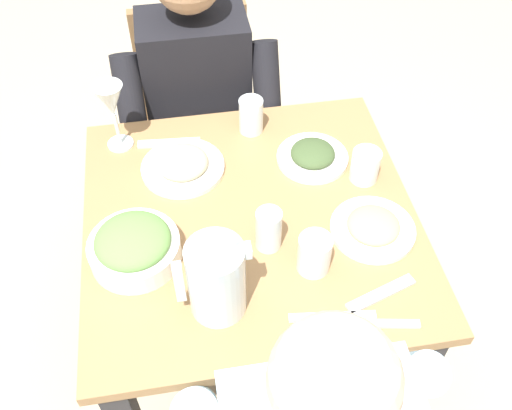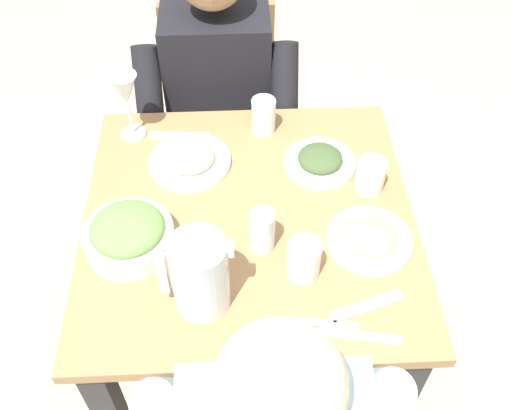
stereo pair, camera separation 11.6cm
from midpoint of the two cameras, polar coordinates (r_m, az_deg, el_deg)
ground_plane at (r=2.04m, az=1.17°, el=-14.90°), size 8.00×8.00×0.00m
dining_table at (r=1.52m, az=1.52°, el=-4.64°), size 0.81×0.81×0.75m
chair_near at (r=2.09m, az=-1.87°, el=8.77°), size 0.40×0.40×0.87m
diner_near at (r=1.84m, az=-1.83°, el=8.23°), size 0.48×0.53×1.16m
water_pitcher at (r=1.19m, az=-2.78°, el=-6.96°), size 0.16×0.12×0.19m
salad_bowl at (r=1.34m, az=-10.05°, el=-2.96°), size 0.21×0.21×0.09m
plate_fries at (r=1.38m, az=13.49°, el=-3.29°), size 0.20×0.20×0.04m
plate_dolmas at (r=1.54m, az=8.48°, el=4.27°), size 0.19×0.19×0.04m
plate_beans at (r=1.53m, az=-4.41°, el=4.49°), size 0.22×0.22×0.05m
water_glass_by_pitcher at (r=1.28m, az=7.34°, el=-5.42°), size 0.07×0.07×0.10m
water_glass_center at (r=1.48m, az=13.43°, el=2.77°), size 0.07×0.07×0.09m
water_glass_near_left at (r=1.31m, az=3.12°, el=-2.63°), size 0.06×0.06×0.11m
water_glass_far_left at (r=1.60m, az=2.84°, el=8.70°), size 0.07×0.07×0.10m
wine_glass at (r=1.56m, az=-10.66°, el=10.71°), size 0.08×0.08×0.20m
salt_shaker at (r=1.20m, az=6.74°, el=-13.10°), size 0.03×0.03×0.05m
fork_near at (r=1.61m, az=-5.42°, el=6.67°), size 0.17×0.04×0.01m
knife_near at (r=1.24m, az=8.43°, el=-11.62°), size 0.19×0.04×0.01m
fork_far at (r=1.29m, az=13.46°, el=-9.78°), size 0.17×0.08×0.01m
knife_far at (r=1.25m, az=12.58°, el=-12.57°), size 0.19×0.05×0.01m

